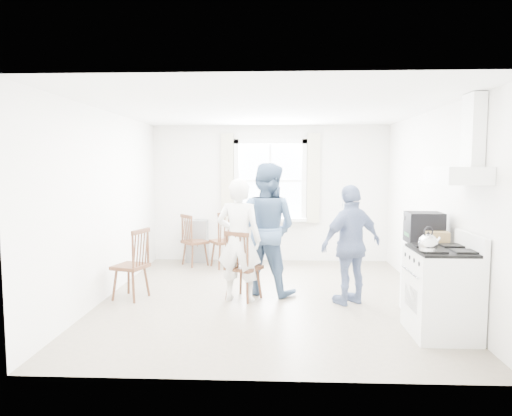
% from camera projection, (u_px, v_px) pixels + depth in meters
% --- Properties ---
extents(room_shell, '(4.62, 5.12, 2.64)m').
position_uv_depth(room_shell, '(268.00, 205.00, 6.28)').
color(room_shell, gray).
rests_on(room_shell, ground).
extents(window_assembly, '(1.88, 0.24, 1.70)m').
position_uv_depth(window_assembly, '(270.00, 185.00, 8.70)').
color(window_assembly, white).
rests_on(window_assembly, room_shell).
extents(range_hood, '(0.45, 0.76, 0.94)m').
position_uv_depth(range_hood, '(462.00, 160.00, 4.79)').
color(range_hood, white).
rests_on(range_hood, room_shell).
extents(shelf_unit, '(0.40, 0.30, 0.80)m').
position_uv_depth(shelf_unit, '(197.00, 241.00, 8.74)').
color(shelf_unit, gray).
rests_on(shelf_unit, ground).
extents(gas_stove, '(0.68, 0.76, 1.12)m').
position_uv_depth(gas_stove, '(442.00, 292.00, 4.93)').
color(gas_stove, white).
rests_on(gas_stove, ground).
extents(kettle, '(0.19, 0.19, 0.27)m').
position_uv_depth(kettle, '(428.00, 244.00, 4.70)').
color(kettle, silver).
rests_on(kettle, gas_stove).
extents(low_cabinet, '(0.50, 0.55, 0.90)m').
position_uv_depth(low_cabinet, '(427.00, 279.00, 5.63)').
color(low_cabinet, white).
rests_on(low_cabinet, ground).
extents(stereo_stack, '(0.43, 0.39, 0.37)m').
position_uv_depth(stereo_stack, '(424.00, 227.00, 5.60)').
color(stereo_stack, black).
rests_on(stereo_stack, low_cabinet).
extents(cardboard_box, '(0.29, 0.23, 0.17)m').
position_uv_depth(cardboard_box, '(437.00, 239.00, 5.36)').
color(cardboard_box, olive).
rests_on(cardboard_box, low_cabinet).
extents(windsor_chair_a, '(0.59, 0.58, 1.03)m').
position_uv_depth(windsor_chair_a, '(227.00, 234.00, 8.15)').
color(windsor_chair_a, '#432415').
rests_on(windsor_chair_a, ground).
extents(windsor_chair_b, '(0.55, 0.55, 0.97)m').
position_uv_depth(windsor_chair_b, '(239.00, 258.00, 6.18)').
color(windsor_chair_b, '#432415').
rests_on(windsor_chair_b, ground).
extents(windsor_chair_c, '(0.51, 0.52, 0.99)m').
position_uv_depth(windsor_chair_c, '(137.00, 256.00, 6.26)').
color(windsor_chair_c, '#432415').
rests_on(windsor_chair_c, ground).
extents(person_left, '(0.71, 0.71, 1.68)m').
position_uv_depth(person_left, '(239.00, 240.00, 6.17)').
color(person_left, white).
rests_on(person_left, ground).
extents(person_mid, '(1.20, 1.20, 1.88)m').
position_uv_depth(person_mid, '(266.00, 229.00, 6.53)').
color(person_mid, '#435B7C').
rests_on(person_mid, ground).
extents(person_right, '(1.27, 1.27, 1.59)m').
position_uv_depth(person_right, '(351.00, 245.00, 6.04)').
color(person_right, navy).
rests_on(person_right, ground).
extents(potted_plant, '(0.18, 0.18, 0.32)m').
position_uv_depth(potted_plant, '(265.00, 209.00, 8.66)').
color(potted_plant, '#2F6A2F').
rests_on(potted_plant, window_assembly).
extents(windsor_chair_d, '(0.56, 0.56, 0.96)m').
position_uv_depth(windsor_chair_d, '(190.00, 234.00, 8.34)').
color(windsor_chair_d, '#432415').
rests_on(windsor_chair_d, ground).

